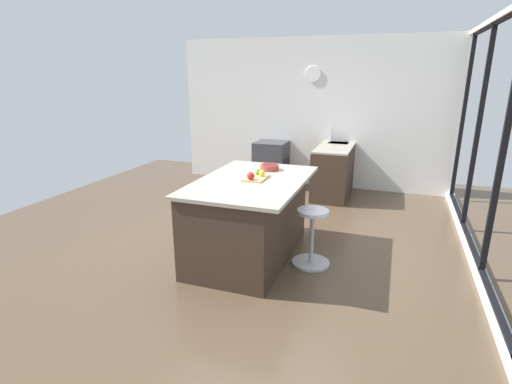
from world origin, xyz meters
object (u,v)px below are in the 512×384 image
Objects in this scene: stool_by_window at (312,239)px; cutting_board at (256,178)px; kitchen_island at (248,218)px; apple_red at (251,176)px; apple_yellow at (262,173)px; fruit_bowl at (270,167)px; apple_green at (258,172)px; oven_range at (271,164)px.

cutting_board is at bearing -93.18° from stool_by_window.
apple_red reaches higher than kitchen_island.
apple_yellow reaches higher than fruit_bowl.
apple_green reaches higher than kitchen_island.
stool_by_window is at bearing 86.82° from cutting_board.
apple_green is at bearing -102.58° from stool_by_window.
kitchen_island is (3.12, 0.70, 0.05)m from oven_range.
apple_yellow reaches higher than oven_range.
stool_by_window is (-0.02, 0.77, -0.17)m from kitchen_island.
apple_red is (0.10, -0.71, 0.71)m from stool_by_window.
fruit_bowl is (-0.51, -0.68, 0.68)m from stool_by_window.
oven_range is 3.17m from apple_yellow.
apple_red reaches higher than apple_green.
stool_by_window is at bearing 53.13° from fruit_bowl.
apple_green reaches higher than stool_by_window.
apple_yellow is at bearing 132.74° from kitchen_island.
kitchen_island is at bearing 12.66° from oven_range.
stool_by_window is at bearing 91.41° from kitchen_island.
cutting_board is at bearing 127.13° from kitchen_island.
apple_green is (-0.26, -0.01, -0.01)m from apple_red.
stool_by_window is at bearing 81.07° from apple_yellow.
apple_red is 0.26m from apple_green.
apple_yellow is at bearing 5.15° from fruit_bowl.
apple_green is (-0.12, -0.02, 0.05)m from cutting_board.
kitchen_island is at bearing -9.98° from fruit_bowl.
oven_range is 0.48× the size of kitchen_island.
kitchen_island is at bearing -52.87° from cutting_board.
kitchen_island is at bearing -17.19° from apple_green.
cutting_board is (-0.06, 0.08, 0.49)m from kitchen_island.
fruit_bowl is at bearing -126.87° from stool_by_window.
oven_range is 12.15× the size of apple_green.
apple_yellow is 0.09m from apple_green.
oven_range is 9.73× the size of apple_red.
fruit_bowl is at bearing 177.96° from cutting_board.
apple_red is at bearing 1.44° from apple_green.
apple_red is (3.20, 0.76, 0.59)m from oven_range.
apple_green is at bearing -170.24° from cutting_board.
apple_yellow reaches higher than stool_by_window.
fruit_bowl is (-0.47, 0.02, 0.03)m from cutting_board.
apple_green is at bearing -6.14° from fruit_bowl.
fruit_bowl reaches higher than cutting_board.
cutting_board is 0.15m from apple_red.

